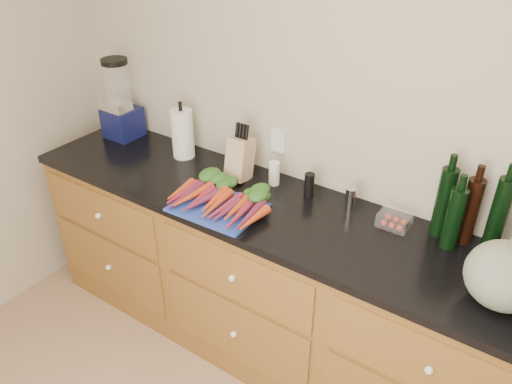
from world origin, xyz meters
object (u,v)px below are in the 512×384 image
Objects in this scene: paper_towel at (183,134)px; tomato_box at (394,220)px; cutting_board at (218,207)px; carrots at (222,198)px; squash at (505,276)px; blender_appliance at (120,104)px; knife_block at (240,159)px.

tomato_box is (1.23, 0.01, -0.10)m from paper_towel.
cutting_board is 0.05m from carrots.
cutting_board is 1.23m from squash.
paper_towel is (0.48, 0.00, -0.07)m from blender_appliance.
paper_towel is at bearing 177.16° from knife_block.
paper_towel reaches higher than knife_block.
carrots is 0.28m from knife_block.
blender_appliance is at bearing 163.90° from carrots.
blender_appliance is at bearing 161.83° from cutting_board.
blender_appliance reaches higher than tomato_box.
cutting_board is 0.60m from paper_towel.
knife_block is (-0.08, 0.26, 0.07)m from carrots.
tomato_box is at bearing 0.47° from paper_towel.
cutting_board is at bearing -155.95° from tomato_box.
paper_towel reaches higher than cutting_board.
blender_appliance reaches higher than squash.
knife_block reaches higher than carrots.
tomato_box is at bearing 152.68° from squash.
cutting_board is 0.86× the size of blender_appliance.
paper_towel is (-1.71, 0.24, 0.01)m from squash.
carrots reaches higher than tomato_box.
tomato_box is at bearing 2.09° from knife_block.
squash is 1.26× the size of knife_block.
tomato_box is (1.71, 0.01, -0.18)m from blender_appliance.
tomato_box is at bearing 24.05° from cutting_board.
squash reaches higher than cutting_board.
squash is 2.02× the size of tomato_box.
cutting_board is 1.49× the size of squash.
blender_appliance is at bearing -179.69° from paper_towel.
cutting_board is 1.87× the size of knife_block.
carrots is at bearing -178.12° from squash.
blender_appliance is 1.72m from tomato_box.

